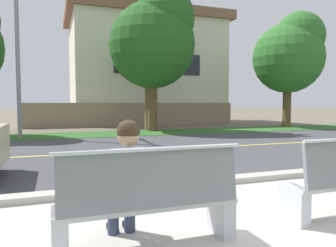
{
  "coord_description": "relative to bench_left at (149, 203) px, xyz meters",
  "views": [
    {
      "loc": [
        -2.14,
        -2.54,
        1.41
      ],
      "look_at": [
        -0.0,
        3.44,
        1.0
      ],
      "focal_mm": 34.49,
      "sensor_mm": 36.0,
      "label": 1
    }
  ],
  "objects": [
    {
      "name": "street_asphalt",
      "position": [
        1.29,
        6.13,
        -0.45
      ],
      "size": [
        52.0,
        8.0,
        0.01
      ],
      "primitive_type": "cube",
      "color": "#424247",
      "rests_on": "ground_plane"
    },
    {
      "name": "shade_tree_left",
      "position": [
        3.93,
        12.31,
        4.06
      ],
      "size": [
        4.21,
        4.21,
        6.95
      ],
      "color": "brown",
      "rests_on": "ground_plane"
    },
    {
      "name": "far_verge_grass",
      "position": [
        1.29,
        11.55,
        -0.44
      ],
      "size": [
        48.0,
        2.8,
        0.02
      ],
      "primitive_type": "cube",
      "color": "#2D6026",
      "rests_on": "ground_plane"
    },
    {
      "name": "bench_left",
      "position": [
        0.0,
        0.0,
        0.0
      ],
      "size": [
        1.77,
        0.48,
        1.01
      ],
      "color": "silver",
      "rests_on": "ground_plane"
    },
    {
      "name": "curb_edge",
      "position": [
        1.29,
        1.98,
        -0.4
      ],
      "size": [
        44.0,
        0.3,
        0.11
      ],
      "primitive_type": "cube",
      "color": "#ADA89E",
      "rests_on": "ground_plane"
    },
    {
      "name": "road_centre_line",
      "position": [
        1.29,
        6.13,
        -0.44
      ],
      "size": [
        48.0,
        0.14,
        0.01
      ],
      "primitive_type": "cube",
      "color": "#E0CC4C",
      "rests_on": "ground_plane"
    },
    {
      "name": "house_across_street",
      "position": [
        5.36,
        19.4,
        3.35
      ],
      "size": [
        10.71,
        6.91,
        7.52
      ],
      "color": "beige",
      "rests_on": "ground_plane"
    },
    {
      "name": "ground_plane",
      "position": [
        1.29,
        7.63,
        -0.45
      ],
      "size": [
        140.0,
        140.0,
        0.0
      ],
      "primitive_type": "plane",
      "color": "#665B4C"
    },
    {
      "name": "garden_wall",
      "position": [
        3.88,
        16.2,
        0.25
      ],
      "size": [
        13.0,
        0.36,
        1.4
      ],
      "primitive_type": "cube",
      "color": "gray",
      "rests_on": "ground_plane"
    },
    {
      "name": "streetlamp",
      "position": [
        -2.1,
        11.34,
        3.93
      ],
      "size": [
        0.24,
        2.1,
        7.73
      ],
      "color": "gray",
      "rests_on": "ground_plane"
    },
    {
      "name": "sidewalk_pavement",
      "position": [
        1.29,
        0.03,
        -0.45
      ],
      "size": [
        44.0,
        3.6,
        0.01
      ],
      "primitive_type": "cube",
      "color": "#B7B2A8",
      "rests_on": "ground_plane"
    },
    {
      "name": "shade_tree_centre",
      "position": [
        11.88,
        12.08,
        3.75
      ],
      "size": [
        3.93,
        3.93,
        6.48
      ],
      "color": "brown",
      "rests_on": "ground_plane"
    },
    {
      "name": "seated_person_grey",
      "position": [
        -0.18,
        0.17,
        0.22
      ],
      "size": [
        0.52,
        0.68,
        1.25
      ],
      "color": "#333D56",
      "rests_on": "ground_plane"
    }
  ]
}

